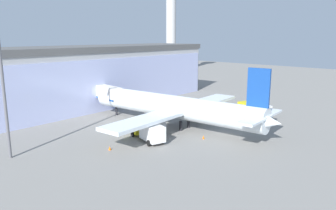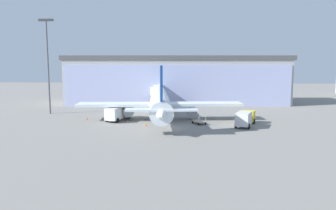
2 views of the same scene
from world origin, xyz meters
name	(u,v)px [view 1 (image 1 of 2)]	position (x,y,z in m)	size (l,w,h in m)	color
ground	(226,134)	(0.00, 0.00, 0.00)	(240.00, 240.00, 0.00)	gray
terminal_building	(96,75)	(0.01, 34.80, 6.45)	(60.54, 18.50, 12.90)	#A7A7A7
jet_bridge	(102,92)	(-4.23, 26.66, 4.12)	(3.14, 11.46, 5.49)	silver
control_tower	(171,17)	(58.40, 66.47, 22.62)	(7.37, 7.37, 38.50)	#AFAFAF
apron_light_mast	(1,62)	(-27.11, 13.98, 11.96)	(3.20, 0.40, 20.36)	#59595E
airplane	(175,107)	(-2.37, 8.61, 3.42)	(32.18, 36.44, 10.75)	white
catering_truck	(148,131)	(-10.38, 6.62, 1.47)	(4.01, 7.62, 2.65)	yellow
fuel_truck	(255,109)	(13.34, 2.45, 1.47)	(4.61, 7.61, 2.65)	yellow
baggage_cart	(224,121)	(5.26, 3.82, 0.50)	(2.72, 3.22, 1.50)	#9E998C
safety_cone_nose	(203,137)	(-4.23, 1.12, 0.28)	(0.36, 0.36, 0.55)	orange
safety_cone_wingtip	(110,148)	(-16.76, 7.28, 0.28)	(0.36, 0.36, 0.55)	orange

